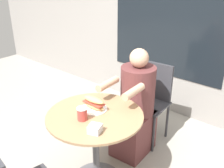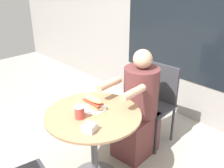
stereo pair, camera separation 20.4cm
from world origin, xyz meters
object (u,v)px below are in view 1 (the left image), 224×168
(sandwich_on_plate, at_px, (94,104))
(diner_chair, at_px, (153,95))
(cafe_table, at_px, (95,133))
(seated_diner, at_px, (135,110))
(drink_cup, at_px, (82,114))

(sandwich_on_plate, bearing_deg, diner_chair, 86.68)
(diner_chair, bearing_deg, sandwich_on_plate, 82.62)
(cafe_table, height_order, sandwich_on_plate, sandwich_on_plate)
(diner_chair, xyz_separation_m, seated_diner, (0.01, -0.35, -0.04))
(cafe_table, xyz_separation_m, sandwich_on_plate, (-0.07, 0.06, 0.23))
(diner_chair, height_order, drink_cup, diner_chair)
(cafe_table, distance_m, diner_chair, 0.94)
(cafe_table, distance_m, drink_cup, 0.27)
(diner_chair, xyz_separation_m, drink_cup, (-0.01, -1.06, 0.24))
(cafe_table, height_order, diner_chair, diner_chair)
(seated_diner, height_order, sandwich_on_plate, seated_diner)
(seated_diner, distance_m, drink_cup, 0.76)
(diner_chair, bearing_deg, drink_cup, 85.64)
(sandwich_on_plate, bearing_deg, seated_diner, 83.52)
(drink_cup, bearing_deg, cafe_table, 80.04)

